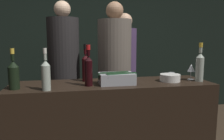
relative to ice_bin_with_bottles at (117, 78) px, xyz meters
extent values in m
cube|color=black|center=(-0.03, 2.03, 0.38)|extent=(6.40, 0.06, 2.80)
cube|color=black|center=(-0.03, 0.06, -0.54)|extent=(1.90, 0.53, 0.96)
cube|color=#9EA0A5|center=(0.00, 0.00, -0.01)|extent=(0.32, 0.22, 0.10)
cylinder|color=black|center=(0.03, -0.05, 0.02)|extent=(0.30, 0.12, 0.07)
cylinder|color=black|center=(-0.02, 0.00, 0.02)|extent=(0.29, 0.07, 0.06)
cylinder|color=black|center=(-0.01, 0.05, 0.02)|extent=(0.28, 0.11, 0.07)
cylinder|color=silver|center=(0.54, 0.02, -0.02)|extent=(0.20, 0.20, 0.07)
cylinder|color=gray|center=(0.54, 0.02, 0.01)|extent=(0.16, 0.16, 0.01)
cylinder|color=silver|center=(0.79, 0.06, -0.06)|extent=(0.07, 0.07, 0.00)
cylinder|color=silver|center=(0.79, 0.06, -0.02)|extent=(0.01, 0.01, 0.08)
cone|color=silver|center=(0.79, 0.06, 0.06)|extent=(0.08, 0.08, 0.08)
cylinder|color=silver|center=(0.67, 0.26, -0.04)|extent=(0.07, 0.07, 0.05)
sphere|color=#F9D67F|center=(0.67, 0.26, -0.03)|extent=(0.03, 0.03, 0.03)
cylinder|color=black|center=(-0.88, -0.04, 0.03)|extent=(0.09, 0.09, 0.19)
cone|color=black|center=(-0.88, -0.04, 0.15)|extent=(0.09, 0.09, 0.05)
cylinder|color=black|center=(-0.88, -0.04, 0.23)|extent=(0.03, 0.03, 0.10)
cylinder|color=gold|center=(-0.88, -0.04, 0.26)|extent=(0.03, 0.03, 0.05)
cylinder|color=#9EA899|center=(0.83, -0.03, 0.06)|extent=(0.08, 0.08, 0.23)
cone|color=#9EA899|center=(0.83, -0.03, 0.20)|extent=(0.08, 0.08, 0.05)
cylinder|color=#9EA899|center=(0.83, -0.03, 0.27)|extent=(0.03, 0.03, 0.10)
cylinder|color=gold|center=(0.83, -0.03, 0.30)|extent=(0.03, 0.03, 0.04)
cylinder|color=black|center=(-0.27, 0.19, 0.05)|extent=(0.07, 0.07, 0.22)
cone|color=black|center=(-0.27, 0.19, 0.18)|extent=(0.07, 0.07, 0.04)
cylinder|color=black|center=(-0.27, 0.19, 0.26)|extent=(0.03, 0.03, 0.10)
cylinder|color=black|center=(-0.27, 0.19, 0.28)|extent=(0.03, 0.03, 0.05)
cylinder|color=black|center=(-0.26, -0.03, 0.05)|extent=(0.07, 0.07, 0.22)
cone|color=black|center=(-0.26, -0.03, 0.19)|extent=(0.07, 0.07, 0.04)
cylinder|color=black|center=(-0.26, -0.03, 0.26)|extent=(0.03, 0.03, 0.10)
cylinder|color=red|center=(-0.26, -0.03, 0.28)|extent=(0.04, 0.04, 0.04)
cylinder|color=#9EA899|center=(-0.61, -0.14, 0.04)|extent=(0.07, 0.07, 0.20)
cone|color=#9EA899|center=(-0.61, -0.14, 0.17)|extent=(0.07, 0.07, 0.04)
cylinder|color=#9EA899|center=(-0.61, -0.14, 0.24)|extent=(0.02, 0.02, 0.10)
cylinder|color=silver|center=(-0.61, -0.14, 0.26)|extent=(0.03, 0.03, 0.04)
cube|color=black|center=(-0.50, 0.95, -0.59)|extent=(0.30, 0.22, 0.87)
cylinder|color=black|center=(-0.50, 0.95, 0.23)|extent=(0.40, 0.40, 0.78)
sphere|color=beige|center=(-0.50, 0.95, 0.73)|extent=(0.21, 0.21, 0.21)
cube|color=black|center=(0.12, 0.67, -0.60)|extent=(0.31, 0.22, 0.84)
cylinder|color=#60564C|center=(0.12, 0.67, 0.20)|extent=(0.41, 0.41, 0.76)
sphere|color=#997051|center=(0.12, 0.67, 0.69)|extent=(0.21, 0.21, 0.21)
cube|color=black|center=(0.34, 1.06, -0.63)|extent=(0.25, 0.19, 0.79)
cylinder|color=#473356|center=(0.34, 1.06, 0.13)|extent=(0.34, 0.34, 0.73)
sphere|color=tan|center=(0.34, 1.06, 0.60)|extent=(0.21, 0.21, 0.21)
camera|label=1|loc=(-0.42, -1.94, 0.36)|focal=35.00mm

